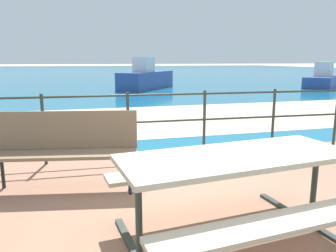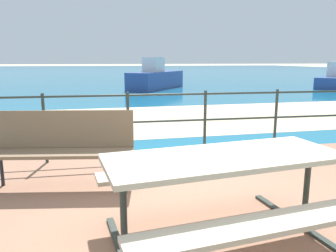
# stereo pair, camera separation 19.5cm
# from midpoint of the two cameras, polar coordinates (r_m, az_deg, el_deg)

# --- Properties ---
(ground_plane) EXTENTS (240.00, 240.00, 0.00)m
(ground_plane) POSITION_cam_midpoint_polar(r_m,az_deg,el_deg) (3.04, 8.10, -18.69)
(ground_plane) COLOR beige
(patio_paving) EXTENTS (6.40, 5.20, 0.06)m
(patio_paving) POSITION_cam_midpoint_polar(r_m,az_deg,el_deg) (3.03, 8.12, -18.20)
(patio_paving) COLOR #996B51
(patio_paving) RESTS_ON ground
(sea_water) EXTENTS (90.00, 90.00, 0.01)m
(sea_water) POSITION_cam_midpoint_polar(r_m,az_deg,el_deg) (42.49, -11.50, 9.09)
(sea_water) COLOR #196B8E
(sea_water) RESTS_ON ground
(beach_strip) EXTENTS (54.14, 6.79, 0.01)m
(beach_strip) POSITION_cam_midpoint_polar(r_m,az_deg,el_deg) (8.54, -5.97, 1.10)
(beach_strip) COLOR beige
(beach_strip) RESTS_ON ground
(picnic_table) EXTENTS (2.01, 1.64, 0.75)m
(picnic_table) POSITION_cam_midpoint_polar(r_m,az_deg,el_deg) (2.62, 9.72, -8.38)
(picnic_table) COLOR #BCAD93
(picnic_table) RESTS_ON patio_paving
(park_bench) EXTENTS (1.67, 0.64, 0.89)m
(park_bench) POSITION_cam_midpoint_polar(r_m,az_deg,el_deg) (3.93, -18.80, -2.92)
(park_bench) COLOR #7A6047
(park_bench) RESTS_ON patio_paving
(railing_fence) EXTENTS (5.94, 0.04, 1.00)m
(railing_fence) POSITION_cam_midpoint_polar(r_m,az_deg,el_deg) (4.97, -1.26, 1.75)
(railing_fence) COLOR #2D3833
(railing_fence) RESTS_ON patio_paving
(boat_near) EXTENTS (3.62, 4.56, 1.64)m
(boat_near) POSITION_cam_midpoint_polar(r_m,az_deg,el_deg) (17.78, -3.88, 8.20)
(boat_near) COLOR #2D478C
(boat_near) RESTS_ON sea_water
(boat_mid) EXTENTS (4.61, 4.42, 1.41)m
(boat_mid) POSITION_cam_midpoint_polar(r_m,az_deg,el_deg) (21.18, 25.12, 7.37)
(boat_mid) COLOR #2D478C
(boat_mid) RESTS_ON sea_water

